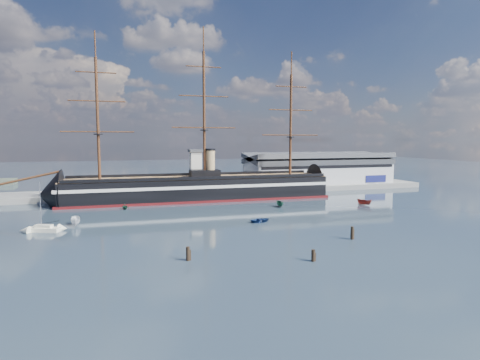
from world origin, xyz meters
name	(u,v)px	position (x,y,z in m)	size (l,w,h in m)	color
ground	(208,210)	(0.00, 40.00, 0.00)	(600.00, 600.00, 0.00)	#202E41
quay	(212,193)	(10.00, 76.00, 0.00)	(180.00, 18.00, 2.00)	slate
warehouse	(318,169)	(58.00, 80.00, 7.98)	(63.00, 21.00, 11.60)	#B7BABC
quay_tower	(196,169)	(3.00, 73.00, 9.75)	(5.00, 5.00, 15.00)	silver
warship	(194,188)	(-0.21, 60.00, 4.04)	(113.05, 18.15, 53.94)	black
sailboat	(44,229)	(-41.52, 23.26, 0.72)	(7.31, 4.67, 11.29)	#ECE9CC
motorboat_a	(76,225)	(-35.26, 28.11, 0.00)	(6.48, 2.38, 2.59)	white
motorboat_b	(261,222)	(8.51, 18.45, 0.00)	(3.24, 1.30, 1.51)	navy
motorboat_c	(280,207)	(22.16, 38.00, 0.00)	(5.45, 2.00, 2.18)	#184231
motorboat_d	(125,209)	(-23.37, 48.00, 0.00)	(5.19, 2.25, 1.90)	#1A4933
motorboat_f	(364,205)	(48.87, 33.15, 0.00)	(5.75, 2.11, 2.30)	maroon
piling_near_left	(188,261)	(-14.65, -7.86, 0.00)	(0.64, 0.64, 3.11)	black
piling_near_mid	(313,261)	(5.48, -14.72, 0.00)	(0.64, 0.64, 2.74)	black
piling_near_right	(352,239)	(20.32, -3.61, 0.00)	(0.64, 0.64, 3.38)	black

